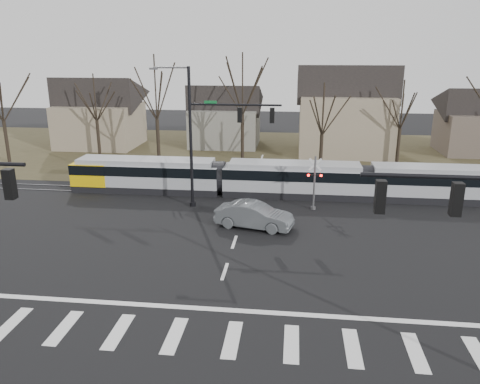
# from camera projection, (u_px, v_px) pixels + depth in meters

# --- Properties ---
(ground) EXTENTS (140.00, 140.00, 0.00)m
(ground) POSITION_uv_depth(u_px,v_px,m) (219.00, 290.00, 22.93)
(ground) COLOR black
(grass_verge) EXTENTS (140.00, 28.00, 0.01)m
(grass_verge) POSITION_uv_depth(u_px,v_px,m) (263.00, 153.00, 53.33)
(grass_verge) COLOR #38331E
(grass_verge) RESTS_ON ground
(crosswalk) EXTENTS (27.00, 2.60, 0.01)m
(crosswalk) POSITION_uv_depth(u_px,v_px,m) (203.00, 337.00, 19.12)
(crosswalk) COLOR silver
(crosswalk) RESTS_ON ground
(stop_line) EXTENTS (28.00, 0.35, 0.01)m
(stop_line) POSITION_uv_depth(u_px,v_px,m) (212.00, 309.00, 21.21)
(stop_line) COLOR silver
(stop_line) RESTS_ON ground
(lane_dashes) EXTENTS (0.18, 30.00, 0.01)m
(lane_dashes) POSITION_uv_depth(u_px,v_px,m) (250.00, 194.00, 38.13)
(lane_dashes) COLOR silver
(lane_dashes) RESTS_ON ground
(rail_pair) EXTENTS (90.00, 1.52, 0.06)m
(rail_pair) POSITION_uv_depth(u_px,v_px,m) (250.00, 195.00, 37.93)
(rail_pair) COLOR #59595E
(rail_pair) RESTS_ON ground
(tram) EXTENTS (35.97, 2.67, 2.73)m
(tram) POSITION_uv_depth(u_px,v_px,m) (292.00, 178.00, 37.32)
(tram) COLOR gray
(tram) RESTS_ON ground
(sedan) EXTENTS (4.03, 5.89, 1.68)m
(sedan) POSITION_uv_depth(u_px,v_px,m) (254.00, 215.00, 30.75)
(sedan) COLOR #575B5F
(sedan) RESTS_ON ground
(signal_pole_far) EXTENTS (9.28, 0.44, 10.20)m
(signal_pole_far) POSITION_uv_depth(u_px,v_px,m) (212.00, 131.00, 33.41)
(signal_pole_far) COLOR black
(signal_pole_far) RESTS_ON ground
(rail_crossing_signal) EXTENTS (1.08, 0.36, 4.00)m
(rail_crossing_signal) POSITION_uv_depth(u_px,v_px,m) (314.00, 185.00, 33.98)
(rail_crossing_signal) COLOR #59595B
(rail_crossing_signal) RESTS_ON ground
(tree_row) EXTENTS (59.20, 7.20, 10.00)m
(tree_row) POSITION_uv_depth(u_px,v_px,m) (280.00, 117.00, 45.95)
(tree_row) COLOR black
(tree_row) RESTS_ON ground
(house_a) EXTENTS (9.72, 8.64, 8.60)m
(house_a) POSITION_uv_depth(u_px,v_px,m) (99.00, 109.00, 56.15)
(house_a) COLOR gray
(house_a) RESTS_ON ground
(house_b) EXTENTS (8.64, 7.56, 7.65)m
(house_b) POSITION_uv_depth(u_px,v_px,m) (225.00, 113.00, 56.53)
(house_b) COLOR slate
(house_b) RESTS_ON ground
(house_c) EXTENTS (10.80, 8.64, 10.10)m
(house_c) POSITION_uv_depth(u_px,v_px,m) (346.00, 107.00, 51.76)
(house_c) COLOR gray
(house_c) RESTS_ON ground
(house_d) EXTENTS (8.64, 7.56, 7.65)m
(house_d) POSITION_uv_depth(u_px,v_px,m) (479.00, 118.00, 52.36)
(house_d) COLOR brown
(house_d) RESTS_ON ground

